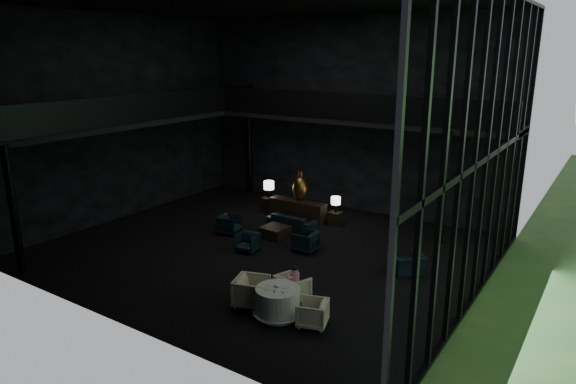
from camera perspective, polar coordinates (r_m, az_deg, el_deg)
The scene contains 36 objects.
floor at distance 17.75m, azimuth -2.66°, elevation -6.42°, with size 14.00×12.00×0.02m, color black.
ceiling at distance 16.55m, azimuth -3.02°, elevation 20.26°, with size 14.00×12.00×0.02m, color black.
wall_back at distance 21.77m, azimuth 6.65°, elevation 8.44°, with size 14.00×0.04×8.00m, color black.
wall_front at distance 12.45m, azimuth -19.39°, elevation 2.54°, with size 14.00×0.04×8.00m, color black.
wall_left at distance 21.55m, azimuth -18.16°, elevation 7.72°, with size 0.04×12.00×8.00m, color black.
curtain_wall at distance 13.82m, azimuth 21.16°, elevation 3.57°, with size 0.20×12.00×8.00m, color black, non-canonical shape.
mezzanine_left at distance 20.78m, azimuth -16.41°, elevation 7.60°, with size 2.00×12.00×0.25m, color black.
mezzanine_back at distance 20.44m, azimuth 7.89°, elevation 7.96°, with size 12.00×2.00×0.25m, color black.
railing_left at distance 19.96m, azimuth -14.66°, elevation 9.17°, with size 0.06×12.00×1.00m, color black.
railing_back at distance 19.48m, azimuth 6.65°, elevation 9.42°, with size 12.00×0.06×1.00m, color black.
column_sw at distance 17.22m, azimuth -28.20°, elevation -1.94°, with size 0.24×0.24×4.00m, color black.
column_nw at distance 24.48m, azimuth -4.32°, elevation 4.52°, with size 0.24×0.24×4.00m, color black.
column_ne at distance 18.55m, azimuth 16.90°, elevation 0.39°, with size 0.24×0.24×4.00m, color black.
console at distance 20.76m, azimuth 1.06°, elevation -2.00°, with size 2.44×0.55×0.78m, color black.
bronze_urn at distance 20.68m, azimuth 1.38°, elevation 0.50°, with size 0.63×0.63×1.18m.
side_table_left at distance 21.87m, azimuth -2.08°, elevation -1.37°, with size 0.53×0.53×0.59m, color black.
table_lamp_left at distance 21.63m, azimuth -2.14°, elevation 0.68°, with size 0.43×0.43×0.73m.
side_table_right at distance 20.26m, azimuth 5.29°, elevation -2.92°, with size 0.46×0.46×0.51m, color black.
table_lamp_right at distance 20.04m, azimuth 5.33°, elevation -1.03°, with size 0.37×0.37×0.62m.
sofa at distance 19.68m, azimuth 0.47°, elevation -3.09°, with size 1.82×0.53×0.71m, color black.
lounge_armchair_west at distance 19.25m, azimuth -6.53°, elevation -3.48°, with size 0.77×0.72×0.79m, color black.
lounge_armchair_east at distance 17.50m, azimuth 1.95°, elevation -5.43°, with size 0.73×0.68×0.75m, color black.
lounge_armchair_south at distance 17.54m, azimuth -4.52°, elevation -5.63°, with size 0.61×0.57×0.63m, color black.
window_armchair at distance 16.22m, azimuth 13.07°, elevation -7.56°, with size 0.86×0.56×0.75m, color black.
coffee_table at distance 18.86m, azimuth -1.44°, elevation -4.43°, with size 0.89×0.89×0.40m, color black.
dining_table at distance 13.48m, azimuth -1.14°, elevation -12.27°, with size 1.31×1.31×0.75m.
dining_chair_north at distance 14.18m, azimuth 0.51°, elevation -10.42°, with size 0.80×0.75×0.82m, color beige.
dining_chair_east at distance 13.02m, azimuth 2.72°, elevation -13.25°, with size 0.67×0.63×0.69m, color beige.
dining_chair_west at distance 13.93m, azimuth -4.09°, elevation -10.62°, with size 0.94×0.88×0.97m, color #C3AD8E.
child at distance 14.01m, azimuth 0.73°, elevation -9.32°, with size 0.26×0.26×0.56m.
plate_a at distance 13.31m, azimuth -2.22°, elevation -10.58°, with size 0.27×0.27×0.02m, color white.
plate_b at distance 13.33m, azimuth -0.27°, elevation -10.54°, with size 0.20×0.20×0.01m, color white.
saucer at distance 13.11m, azimuth -0.17°, elevation -11.00°, with size 0.16×0.16×0.01m, color white.
coffee_cup at distance 13.04m, azimuth -0.57°, elevation -11.00°, with size 0.07×0.07×0.05m, color white.
cereal_bowl at distance 13.34m, azimuth -1.21°, elevation -10.35°, with size 0.16×0.16×0.08m, color white.
cream_pot at distance 13.07m, azimuth -1.53°, elevation -10.96°, with size 0.06×0.06×0.07m, color #99999E.
Camera 1 is at (9.77, -13.28, 6.57)m, focal length 32.00 mm.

